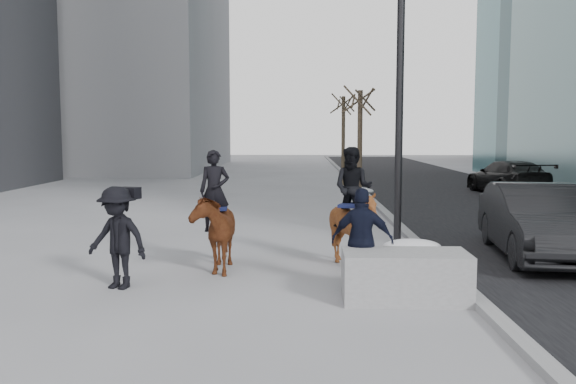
{
  "coord_description": "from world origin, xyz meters",
  "views": [
    {
      "loc": [
        0.23,
        -10.67,
        2.68
      ],
      "look_at": [
        0.0,
        1.2,
        1.5
      ],
      "focal_mm": 38.0,
      "sensor_mm": 36.0,
      "label": 1
    }
  ],
  "objects_px": {
    "mounted_right": "(353,220)",
    "planter": "(405,276)",
    "car_near": "(538,221)",
    "mounted_left": "(214,226)"
  },
  "relations": [
    {
      "from": "mounted_right",
      "to": "planter",
      "type": "bearing_deg",
      "value": -75.48
    },
    {
      "from": "car_near",
      "to": "mounted_left",
      "type": "height_order",
      "value": "mounted_left"
    },
    {
      "from": "planter",
      "to": "mounted_left",
      "type": "relative_size",
      "value": 0.85
    },
    {
      "from": "planter",
      "to": "car_near",
      "type": "xyz_separation_m",
      "value": [
        3.38,
        3.4,
        0.39
      ]
    },
    {
      "from": "car_near",
      "to": "mounted_right",
      "type": "xyz_separation_m",
      "value": [
        -4.0,
        -1.0,
        0.17
      ]
    },
    {
      "from": "car_near",
      "to": "mounted_left",
      "type": "bearing_deg",
      "value": -163.11
    },
    {
      "from": "car_near",
      "to": "planter",
      "type": "bearing_deg",
      "value": -128.59
    },
    {
      "from": "car_near",
      "to": "mounted_left",
      "type": "xyz_separation_m",
      "value": [
        -6.72,
        -1.26,
        0.08
      ]
    },
    {
      "from": "car_near",
      "to": "mounted_right",
      "type": "relative_size",
      "value": 1.99
    },
    {
      "from": "planter",
      "to": "car_near",
      "type": "bearing_deg",
      "value": 45.12
    }
  ]
}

